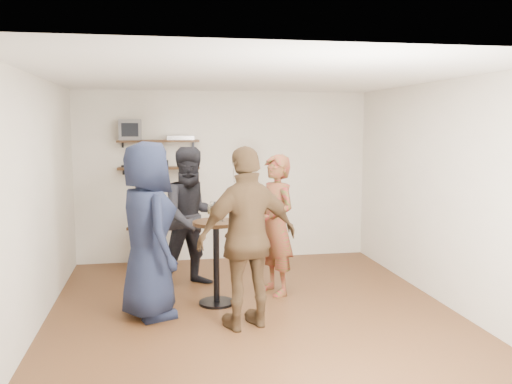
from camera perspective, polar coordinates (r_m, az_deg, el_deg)
room at (r=5.93m, az=-0.38°, el=-0.55°), size 4.58×5.08×2.68m
shelf_upper at (r=8.17m, az=-10.25°, el=5.30°), size 1.20×0.25×0.04m
shelf_lower at (r=8.19m, az=-10.19°, el=2.50°), size 1.20×0.25×0.04m
crt_monitor at (r=8.18m, az=-13.09°, el=6.40°), size 0.32×0.30×0.30m
dvd_deck at (r=8.18m, az=-7.98°, el=5.68°), size 0.40×0.24×0.06m
radio at (r=8.19m, az=-10.00°, el=2.98°), size 0.22×0.10×0.10m
power_strip at (r=8.25m, az=-12.96°, el=2.69°), size 0.30×0.05×0.03m
side_table at (r=8.14m, az=-11.17°, el=-4.09°), size 0.63×0.63×0.64m
vase_lilies at (r=8.07m, az=-11.25°, el=-1.14°), size 0.20×0.20×1.01m
drinks_table at (r=6.33m, az=-4.20°, el=-6.22°), size 0.54×0.54×0.99m
wine_glass_fl at (r=6.19m, az=-4.80°, el=-1.93°), size 0.07×0.07×0.20m
wine_glass_fr at (r=6.22m, az=-3.56°, el=-1.81°), size 0.07×0.07×0.21m
wine_glass_bl at (r=6.31m, az=-4.56°, el=-1.64°), size 0.07×0.07×0.22m
wine_glass_br at (r=6.26m, az=-4.15°, el=-1.87°), size 0.06×0.06×0.19m
person_plaid at (r=6.68m, az=2.09°, el=-3.47°), size 0.61×0.74×1.73m
person_dark at (r=7.03m, az=-6.68°, el=-2.65°), size 1.03×0.89×1.81m
person_navy at (r=5.96m, az=-11.35°, el=-3.98°), size 0.89×1.09×1.92m
person_brown at (r=5.54m, az=-0.85°, el=-4.88°), size 1.19×0.77×1.88m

